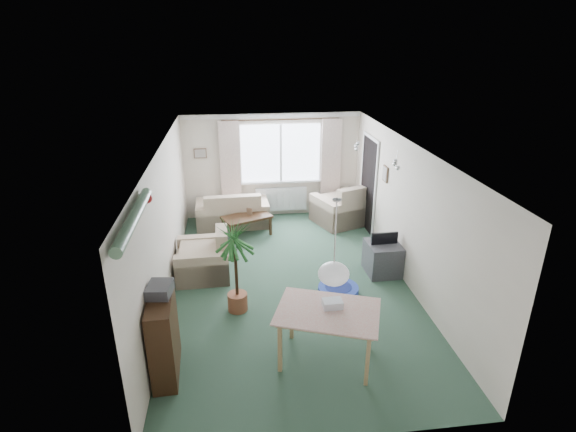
{
  "coord_description": "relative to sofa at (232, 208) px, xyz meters",
  "views": [
    {
      "loc": [
        -0.88,
        -6.7,
        4.04
      ],
      "look_at": [
        0.0,
        0.3,
        1.15
      ],
      "focal_mm": 28.0,
      "sensor_mm": 36.0,
      "label": 1
    }
  ],
  "objects": [
    {
      "name": "ground",
      "position": [
        0.95,
        -2.75,
        -0.4
      ],
      "size": [
        6.5,
        6.5,
        0.0
      ],
      "primitive_type": "plane",
      "color": "#2C4A39"
    },
    {
      "name": "window",
      "position": [
        1.15,
        0.48,
        1.1
      ],
      "size": [
        1.8,
        0.03,
        1.3
      ],
      "primitive_type": "cube",
      "color": "white"
    },
    {
      "name": "curtain_rod",
      "position": [
        1.15,
        0.4,
        1.87
      ],
      "size": [
        2.6,
        0.03,
        0.03
      ],
      "primitive_type": "cube",
      "color": "black"
    },
    {
      "name": "curtain_left",
      "position": [
        -0.0,
        0.38,
        0.87
      ],
      "size": [
        0.45,
        0.08,
        2.0
      ],
      "primitive_type": "cube",
      "color": "beige"
    },
    {
      "name": "curtain_right",
      "position": [
        2.3,
        0.38,
        0.87
      ],
      "size": [
        0.45,
        0.08,
        2.0
      ],
      "primitive_type": "cube",
      "color": "beige"
    },
    {
      "name": "radiator",
      "position": [
        1.15,
        0.44,
        0.0
      ],
      "size": [
        1.2,
        0.1,
        0.55
      ],
      "primitive_type": "cube",
      "color": "white"
    },
    {
      "name": "doorway",
      "position": [
        2.93,
        -0.55,
        0.6
      ],
      "size": [
        0.03,
        0.95,
        2.0
      ],
      "primitive_type": "cube",
      "color": "black"
    },
    {
      "name": "pendant_lamp",
      "position": [
        1.15,
        -5.05,
        1.08
      ],
      "size": [
        0.36,
        0.36,
        0.36
      ],
      "primitive_type": "sphere",
      "color": "white"
    },
    {
      "name": "tinsel_garland",
      "position": [
        -0.97,
        -5.05,
        1.88
      ],
      "size": [
        1.6,
        1.6,
        0.12
      ],
      "primitive_type": "cylinder",
      "color": "#196626"
    },
    {
      "name": "bauble_cluster_a",
      "position": [
        2.25,
        -1.85,
        1.82
      ],
      "size": [
        0.2,
        0.2,
        0.2
      ],
      "primitive_type": "sphere",
      "color": "silver"
    },
    {
      "name": "bauble_cluster_b",
      "position": [
        2.55,
        -3.05,
        1.82
      ],
      "size": [
        0.2,
        0.2,
        0.2
      ],
      "primitive_type": "sphere",
      "color": "silver"
    },
    {
      "name": "wall_picture_back",
      "position": [
        -0.65,
        0.48,
        1.15
      ],
      "size": [
        0.28,
        0.03,
        0.22
      ],
      "primitive_type": "cube",
      "color": "brown"
    },
    {
      "name": "wall_picture_right",
      "position": [
        2.93,
        -1.55,
        1.15
      ],
      "size": [
        0.03,
        0.24,
        0.3
      ],
      "primitive_type": "cube",
      "color": "brown"
    },
    {
      "name": "sofa",
      "position": [
        0.0,
        0.0,
        0.0
      ],
      "size": [
        1.62,
        0.9,
        0.8
      ],
      "primitive_type": "cube",
      "rotation": [
        0.0,
        0.0,
        3.18
      ],
      "color": "beige",
      "rests_on": "ground"
    },
    {
      "name": "armchair_corner",
      "position": [
        2.42,
        -0.18,
        0.07
      ],
      "size": [
        1.33,
        1.3,
        0.93
      ],
      "primitive_type": "cube",
      "rotation": [
        0.0,
        0.0,
        3.52
      ],
      "color": "beige",
      "rests_on": "ground"
    },
    {
      "name": "armchair_left",
      "position": [
        -0.55,
        -2.24,
        0.03
      ],
      "size": [
        0.93,
        0.98,
        0.86
      ],
      "primitive_type": "cube",
      "rotation": [
        0.0,
        0.0,
        -1.55
      ],
      "color": "beige",
      "rests_on": "ground"
    },
    {
      "name": "coffee_table",
      "position": [
        0.3,
        -0.64,
        -0.17
      ],
      "size": [
        1.13,
        0.91,
        0.45
      ],
      "primitive_type": "cube",
      "rotation": [
        0.0,
        0.0,
        0.41
      ],
      "color": "black",
      "rests_on": "ground"
    },
    {
      "name": "photo_frame",
      "position": [
        0.36,
        -0.59,
        0.13
      ],
      "size": [
        0.12,
        0.06,
        0.16
      ],
      "primitive_type": "cube",
      "rotation": [
        0.0,
        0.0,
        -0.37
      ],
      "color": "brown",
      "rests_on": "coffee_table"
    },
    {
      "name": "bookshelf",
      "position": [
        -0.89,
        -4.7,
        0.14
      ],
      "size": [
        0.34,
        0.9,
        1.09
      ],
      "primitive_type": "cube",
      "rotation": [
        0.0,
        0.0,
        0.05
      ],
      "color": "black",
      "rests_on": "ground"
    },
    {
      "name": "hifi_box",
      "position": [
        -0.89,
        -4.6,
        0.76
      ],
      "size": [
        0.32,
        0.38,
        0.14
      ],
      "primitive_type": "cube",
      "rotation": [
        0.0,
        0.0,
        -0.12
      ],
      "color": "#3B3A40",
      "rests_on": "bookshelf"
    },
    {
      "name": "houseplant",
      "position": [
        0.03,
        -3.42,
        0.37
      ],
      "size": [
        0.85,
        0.85,
        1.54
      ],
      "primitive_type": "cylinder",
      "rotation": [
        0.0,
        0.0,
        0.36
      ],
      "color": "#1A4C26",
      "rests_on": "ground"
    },
    {
      "name": "dining_table",
      "position": [
        1.17,
        -4.73,
        -0.03
      ],
      "size": [
        1.39,
        1.15,
        0.74
      ],
      "primitive_type": "cube",
      "rotation": [
        0.0,
        0.0,
        -0.35
      ],
      "color": "tan",
      "rests_on": "ground"
    },
    {
      "name": "gift_box",
      "position": [
        1.25,
        -4.66,
        0.41
      ],
      "size": [
        0.25,
        0.19,
        0.12
      ],
      "primitive_type": "cube",
      "rotation": [
        0.0,
        0.0,
        0.02
      ],
      "color": "silver",
      "rests_on": "dining_table"
    },
    {
      "name": "tv_cube",
      "position": [
        2.65,
        -2.55,
        -0.11
      ],
      "size": [
        0.59,
        0.64,
        0.57
      ],
      "primitive_type": "cube",
      "rotation": [
        0.0,
        0.0,
        0.02
      ],
      "color": "#3D3C42",
      "rests_on": "ground"
    },
    {
      "name": "pet_bed",
      "position": [
        1.7,
        -3.17,
        -0.33
      ],
      "size": [
        0.86,
        0.86,
        0.13
      ],
      "primitive_type": "cylinder",
      "rotation": [
        0.0,
        0.0,
        -0.37
      ],
      "color": "#204493",
      "rests_on": "ground"
    }
  ]
}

